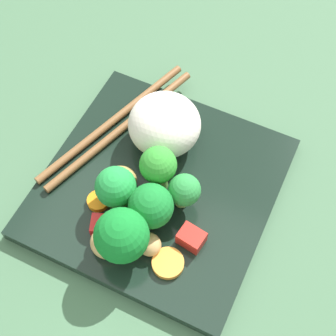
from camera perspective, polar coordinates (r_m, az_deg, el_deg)
name	(u,v)px	position (r cm, az deg, el deg)	size (l,w,h in cm)	color
ground_plane	(159,195)	(55.38, -1.02, -3.10)	(110.00, 110.00, 2.00)	#426849
square_plate	(159,187)	(53.84, -1.05, -2.24)	(23.94, 23.94, 1.48)	black
rice_mound	(164,125)	(53.63, -0.41, 5.01)	(7.90, 7.87, 6.06)	white
broccoli_floret_0	(116,188)	(49.65, -5.98, -2.27)	(4.20, 4.20, 5.53)	#7ABF5B
broccoli_floret_1	(157,164)	(50.17, -1.25, 0.40)	(3.85, 3.85, 6.05)	#579538
broccoli_floret_2	(151,206)	(48.25, -1.98, -4.41)	(4.52, 4.52, 5.77)	#7CB253
broccoli_floret_3	(184,191)	(49.54, 1.88, -2.62)	(3.32, 3.32, 4.89)	#6DAD56
broccoli_floret_4	(126,238)	(46.60, -4.83, -7.95)	(5.29, 5.29, 6.58)	#74B959
carrot_slice_0	(132,226)	(50.71, -4.12, -6.68)	(2.67, 2.67, 0.78)	orange
carrot_slice_1	(168,263)	(49.20, -0.01, -10.85)	(3.17, 3.17, 0.66)	#FC9B36
carrot_slice_2	(98,201)	(52.37, -8.00, -3.78)	(2.32, 2.32, 0.67)	orange
pepper_chunk_0	(104,225)	(50.79, -7.41, -6.51)	(2.50, 2.03, 1.27)	red
pepper_chunk_1	(191,238)	(49.65, 2.70, -8.02)	(2.53, 2.00, 1.69)	red
chicken_piece_0	(149,244)	(49.21, -2.18, -8.74)	(2.50, 2.31, 2.00)	tan
chicken_piece_1	(107,243)	(49.52, -7.00, -8.53)	(3.49, 3.20, 2.12)	tan
chicken_piece_2	(119,180)	(52.34, -5.58, -1.41)	(3.69, 3.32, 2.31)	#B08E49
chopstick_pair	(117,125)	(57.09, -5.84, 4.96)	(9.82, 21.49, 0.87)	brown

